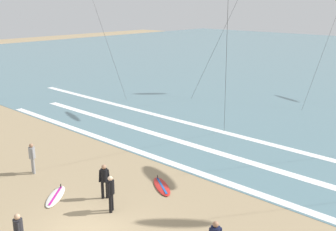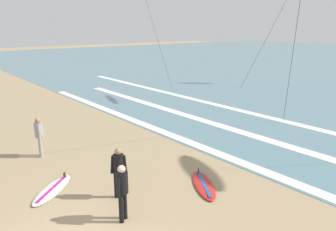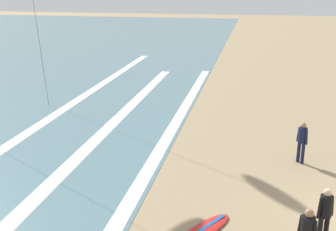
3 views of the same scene
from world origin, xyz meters
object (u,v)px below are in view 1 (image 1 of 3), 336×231
at_px(surfer_left_near, 32,156).
at_px(surfboard_left_pile, 56,196).
at_px(surfer_mid_group, 19,231).
at_px(surfer_right_near, 111,190).
at_px(surfboard_foreground_flat, 162,186).
at_px(surfer_foreground_main, 104,178).

relative_size(surfer_left_near, surfboard_left_pile, 0.81).
bearing_deg(surfer_mid_group, surfer_left_near, 147.18).
distance_m(surfer_right_near, surfboard_foreground_flat, 3.20).
relative_size(surfer_mid_group, surfboard_left_pile, 0.81).
bearing_deg(surfer_foreground_main, surfboard_foreground_flat, 66.11).
bearing_deg(surfer_left_near, surfboard_foreground_flat, 28.79).
distance_m(surfer_mid_group, surfer_left_near, 7.16).
relative_size(surfboard_left_pile, surfboard_foreground_flat, 0.95).
bearing_deg(surfboard_left_pile, surfer_foreground_main, 40.70).
distance_m(surfer_left_near, surfer_right_near, 5.95).
bearing_deg(surfer_right_near, surfer_mid_group, -89.06).
height_order(surfer_left_near, surfer_right_near, same).
xyz_separation_m(surfer_foreground_main, surfer_right_near, (1.12, -0.57, 0.00)).
distance_m(surfer_foreground_main, surfboard_left_pile, 2.42).
height_order(surfer_left_near, surfboard_foreground_flat, surfer_left_near).
height_order(surfer_foreground_main, surfboard_left_pile, surfer_foreground_main).
bearing_deg(surfboard_foreground_flat, surfer_left_near, -151.21).
bearing_deg(surfboard_left_pile, surfer_right_near, 17.59).
xyz_separation_m(surfer_foreground_main, surfer_left_near, (-4.82, -0.76, 0.00)).
bearing_deg(surfboard_left_pile, surfer_mid_group, -47.73).
relative_size(surfer_mid_group, surfboard_foreground_flat, 0.76).
xyz_separation_m(surfer_right_near, surfboard_foreground_flat, (-0.02, 3.07, -0.91)).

